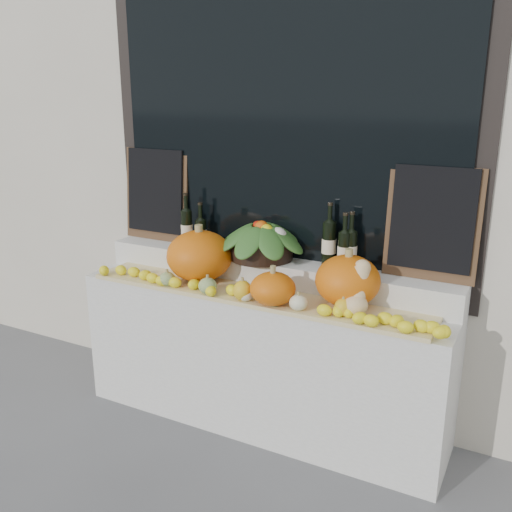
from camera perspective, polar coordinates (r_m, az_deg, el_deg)
storefront_facade at (r=3.88m, az=5.77°, el=19.27°), size 7.00×0.94×4.50m
display_sill at (r=3.61m, az=0.56°, el=-10.09°), size 2.30×0.55×0.88m
rear_tier at (r=3.53m, az=1.69°, el=-1.56°), size 2.30×0.25×0.16m
straw_bedding at (r=3.32m, az=-0.40°, el=-3.98°), size 2.10×0.32×0.02m
pumpkin_left at (r=3.52m, az=-5.67°, el=0.03°), size 0.48×0.48×0.31m
pumpkin_right at (r=3.15m, az=9.15°, el=-2.45°), size 0.46×0.46×0.28m
pumpkin_center at (r=3.13m, az=1.69°, el=-3.28°), size 0.31×0.31×0.18m
butternut_squash at (r=3.04m, az=10.15°, el=-3.49°), size 0.13×0.20×0.28m
decorative_gourds at (r=3.19m, az=-0.56°, el=-3.73°), size 1.19×0.15×0.14m
lemon_heap at (r=3.22m, az=-1.32°, el=-3.85°), size 2.20×0.16×0.06m
produce_bowl at (r=3.49m, az=0.56°, el=1.66°), size 0.59×0.59×0.25m
wine_bottle_far_left at (r=3.75m, az=-6.94°, el=2.75°), size 0.08×0.08×0.36m
wine_bottle_near_left at (r=3.73m, az=-5.53°, el=2.25°), size 0.08×0.08×0.31m
wine_bottle_tall at (r=3.36m, az=7.30°, el=1.24°), size 0.08×0.08×0.38m
wine_bottle_near_right at (r=3.31m, az=9.43°, el=0.60°), size 0.08×0.08×0.34m
wine_bottle_far_right at (r=3.30m, az=8.79°, el=0.53°), size 0.08×0.08×0.34m
chalkboard_left at (r=3.96m, az=-9.98°, el=6.22°), size 0.50×0.08×0.62m
chalkboard_right at (r=3.21m, az=17.23°, el=3.30°), size 0.50×0.08×0.62m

